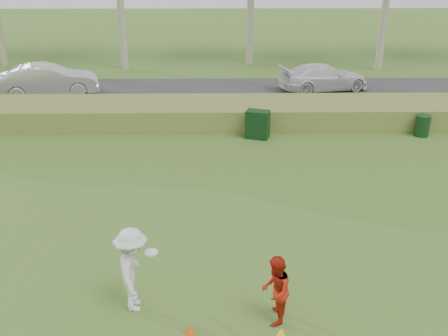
{
  "coord_description": "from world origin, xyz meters",
  "views": [
    {
      "loc": [
        -0.19,
        -8.72,
        6.82
      ],
      "look_at": [
        0.0,
        4.0,
        1.3
      ],
      "focal_mm": 40.0,
      "sensor_mm": 36.0,
      "label": 1
    }
  ],
  "objects_px": {
    "trash_bin": "(422,126)",
    "car_mid": "(48,80)",
    "cone_yellow": "(281,332)",
    "utility_cabinet": "(258,124)",
    "cone_orange": "(189,330)",
    "player_white": "(133,270)",
    "car_right": "(324,77)",
    "player_red": "(275,291)"
  },
  "relations": [
    {
      "from": "car_mid",
      "to": "car_right",
      "type": "relative_size",
      "value": 1.04
    },
    {
      "from": "utility_cabinet",
      "to": "car_mid",
      "type": "height_order",
      "value": "car_mid"
    },
    {
      "from": "cone_orange",
      "to": "trash_bin",
      "type": "xyz_separation_m",
      "value": [
        8.8,
        11.29,
        0.31
      ]
    },
    {
      "from": "player_white",
      "to": "car_right",
      "type": "relative_size",
      "value": 0.39
    },
    {
      "from": "car_right",
      "to": "cone_yellow",
      "type": "bearing_deg",
      "value": 152.06
    },
    {
      "from": "car_mid",
      "to": "car_right",
      "type": "distance_m",
      "value": 14.22
    },
    {
      "from": "player_red",
      "to": "car_mid",
      "type": "height_order",
      "value": "car_mid"
    },
    {
      "from": "player_red",
      "to": "trash_bin",
      "type": "distance_m",
      "value": 13.03
    },
    {
      "from": "cone_orange",
      "to": "utility_cabinet",
      "type": "distance_m",
      "value": 11.37
    },
    {
      "from": "cone_yellow",
      "to": "car_right",
      "type": "relative_size",
      "value": 0.04
    },
    {
      "from": "cone_orange",
      "to": "car_mid",
      "type": "bearing_deg",
      "value": 114.64
    },
    {
      "from": "player_white",
      "to": "car_mid",
      "type": "xyz_separation_m",
      "value": [
        -6.81,
        16.52,
        -0.05
      ]
    },
    {
      "from": "player_white",
      "to": "cone_orange",
      "type": "xyz_separation_m",
      "value": [
        1.17,
        -0.86,
        -0.8
      ]
    },
    {
      "from": "player_white",
      "to": "car_right",
      "type": "distance_m",
      "value": 19.01
    },
    {
      "from": "trash_bin",
      "to": "car_right",
      "type": "xyz_separation_m",
      "value": [
        -2.59,
        7.08,
        0.32
      ]
    },
    {
      "from": "cone_orange",
      "to": "trash_bin",
      "type": "relative_size",
      "value": 0.28
    },
    {
      "from": "player_white",
      "to": "trash_bin",
      "type": "bearing_deg",
      "value": -50.71
    },
    {
      "from": "player_white",
      "to": "cone_yellow",
      "type": "xyz_separation_m",
      "value": [
        2.94,
        -0.9,
        -0.83
      ]
    },
    {
      "from": "utility_cabinet",
      "to": "trash_bin",
      "type": "height_order",
      "value": "utility_cabinet"
    },
    {
      "from": "player_red",
      "to": "car_right",
      "type": "height_order",
      "value": "player_red"
    },
    {
      "from": "player_white",
      "to": "cone_orange",
      "type": "relative_size",
      "value": 7.64
    },
    {
      "from": "cone_yellow",
      "to": "car_mid",
      "type": "bearing_deg",
      "value": 119.21
    },
    {
      "from": "trash_bin",
      "to": "car_mid",
      "type": "xyz_separation_m",
      "value": [
        -16.77,
        6.08,
        0.44
      ]
    },
    {
      "from": "trash_bin",
      "to": "car_mid",
      "type": "relative_size",
      "value": 0.17
    },
    {
      "from": "player_white",
      "to": "cone_orange",
      "type": "bearing_deg",
      "value": -133.32
    },
    {
      "from": "cone_orange",
      "to": "car_right",
      "type": "relative_size",
      "value": 0.05
    },
    {
      "from": "player_red",
      "to": "car_right",
      "type": "distance_m",
      "value": 18.55
    },
    {
      "from": "cone_yellow",
      "to": "car_right",
      "type": "height_order",
      "value": "car_right"
    },
    {
      "from": "cone_yellow",
      "to": "car_mid",
      "type": "distance_m",
      "value": 19.98
    },
    {
      "from": "player_white",
      "to": "player_red",
      "type": "relative_size",
      "value": 1.25
    },
    {
      "from": "trash_bin",
      "to": "car_mid",
      "type": "height_order",
      "value": "car_mid"
    },
    {
      "from": "utility_cabinet",
      "to": "car_right",
      "type": "distance_m",
      "value": 8.29
    },
    {
      "from": "cone_yellow",
      "to": "utility_cabinet",
      "type": "relative_size",
      "value": 0.17
    },
    {
      "from": "cone_orange",
      "to": "utility_cabinet",
      "type": "bearing_deg",
      "value": 79.04
    },
    {
      "from": "trash_bin",
      "to": "cone_orange",
      "type": "bearing_deg",
      "value": -127.91
    },
    {
      "from": "trash_bin",
      "to": "player_white",
      "type": "bearing_deg",
      "value": -133.67
    },
    {
      "from": "player_red",
      "to": "utility_cabinet",
      "type": "xyz_separation_m",
      "value": [
        0.48,
        10.76,
        -0.18
      ]
    },
    {
      "from": "cone_orange",
      "to": "player_white",
      "type": "bearing_deg",
      "value": 143.72
    },
    {
      "from": "player_red",
      "to": "utility_cabinet",
      "type": "relative_size",
      "value": 1.31
    },
    {
      "from": "car_mid",
      "to": "player_white",
      "type": "bearing_deg",
      "value": -173.59
    },
    {
      "from": "car_mid",
      "to": "cone_orange",
      "type": "bearing_deg",
      "value": -171.33
    },
    {
      "from": "cone_yellow",
      "to": "trash_bin",
      "type": "distance_m",
      "value": 13.34
    }
  ]
}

